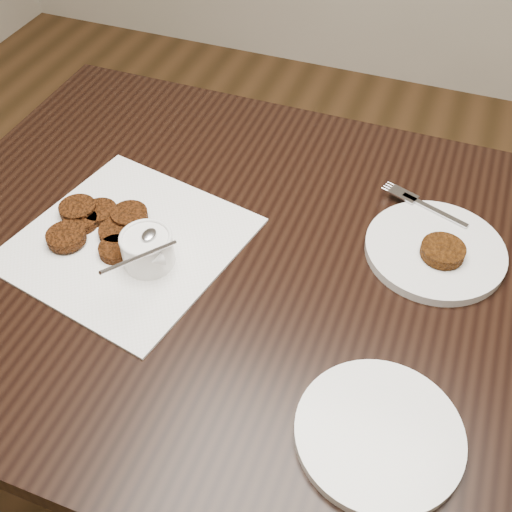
{
  "coord_description": "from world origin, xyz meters",
  "views": [
    {
      "loc": [
        0.19,
        -0.57,
        1.47
      ],
      "look_at": [
        -0.03,
        0.02,
        0.8
      ],
      "focal_mm": 43.06,
      "sensor_mm": 36.0,
      "label": 1
    }
  ],
  "objects_px": {
    "sauce_ramekin": "(145,236)",
    "plate_empty": "(379,434)",
    "table": "(303,401)",
    "napkin": "(129,242)",
    "plate_with_patty": "(436,246)"
  },
  "relations": [
    {
      "from": "napkin",
      "to": "plate_with_patty",
      "type": "xyz_separation_m",
      "value": [
        0.48,
        0.15,
        0.01
      ]
    },
    {
      "from": "table",
      "to": "sauce_ramekin",
      "type": "height_order",
      "value": "sauce_ramekin"
    },
    {
      "from": "plate_with_patty",
      "to": "plate_empty",
      "type": "distance_m",
      "value": 0.35
    },
    {
      "from": "sauce_ramekin",
      "to": "napkin",
      "type": "bearing_deg",
      "value": 151.86
    },
    {
      "from": "table",
      "to": "plate_with_patty",
      "type": "distance_m",
      "value": 0.44
    },
    {
      "from": "table",
      "to": "plate_empty",
      "type": "height_order",
      "value": "plate_empty"
    },
    {
      "from": "table",
      "to": "sauce_ramekin",
      "type": "xyz_separation_m",
      "value": [
        -0.26,
        -0.06,
        0.44
      ]
    },
    {
      "from": "table",
      "to": "plate_with_patty",
      "type": "xyz_separation_m",
      "value": [
        0.16,
        0.12,
        0.39
      ]
    },
    {
      "from": "table",
      "to": "napkin",
      "type": "height_order",
      "value": "napkin"
    },
    {
      "from": "napkin",
      "to": "table",
      "type": "bearing_deg",
      "value": 6.12
    },
    {
      "from": "napkin",
      "to": "plate_with_patty",
      "type": "distance_m",
      "value": 0.5
    },
    {
      "from": "sauce_ramekin",
      "to": "plate_empty",
      "type": "bearing_deg",
      "value": -21.96
    },
    {
      "from": "napkin",
      "to": "sauce_ramekin",
      "type": "relative_size",
      "value": 2.9
    },
    {
      "from": "napkin",
      "to": "plate_empty",
      "type": "bearing_deg",
      "value": -22.73
    },
    {
      "from": "table",
      "to": "napkin",
      "type": "relative_size",
      "value": 4.11
    }
  ]
}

